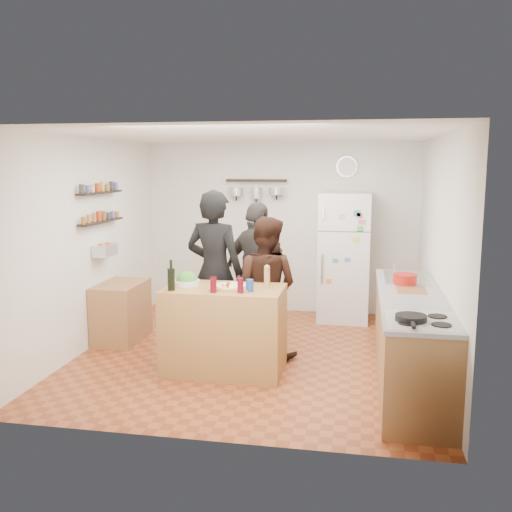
% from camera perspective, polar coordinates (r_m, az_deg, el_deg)
% --- Properties ---
extents(room_shell, '(4.20, 4.20, 4.20)m').
position_cam_1_polar(room_shell, '(6.78, 0.44, 1.22)').
color(room_shell, brown).
rests_on(room_shell, ground).
extents(prep_island, '(1.25, 0.72, 0.91)m').
position_cam_1_polar(prep_island, '(6.11, -3.19, -7.35)').
color(prep_island, '#9F6E3A').
rests_on(prep_island, floor).
extents(pizza_board, '(0.42, 0.34, 0.02)m').
position_cam_1_polar(pizza_board, '(5.95, -2.53, -3.16)').
color(pizza_board, '#9A6938').
rests_on(pizza_board, prep_island).
extents(pizza, '(0.34, 0.34, 0.02)m').
position_cam_1_polar(pizza, '(5.95, -2.53, -2.98)').
color(pizza, beige).
rests_on(pizza, pizza_board).
extents(salad_bowl, '(0.28, 0.28, 0.06)m').
position_cam_1_polar(salad_bowl, '(6.14, -6.93, -2.66)').
color(salad_bowl, silver).
rests_on(salad_bowl, prep_island).
extents(wine_bottle, '(0.08, 0.08, 0.23)m').
position_cam_1_polar(wine_bottle, '(5.90, -8.48, -2.33)').
color(wine_bottle, black).
rests_on(wine_bottle, prep_island).
extents(wine_glass_near, '(0.07, 0.07, 0.16)m').
position_cam_1_polar(wine_glass_near, '(5.76, -4.29, -2.89)').
color(wine_glass_near, '#560710').
rests_on(wine_glass_near, prep_island).
extents(wine_glass_far, '(0.06, 0.06, 0.15)m').
position_cam_1_polar(wine_glass_far, '(5.74, -1.57, -2.95)').
color(wine_glass_far, '#520715').
rests_on(wine_glass_far, prep_island).
extents(pepper_mill, '(0.06, 0.06, 0.20)m').
position_cam_1_polar(pepper_mill, '(5.93, 1.11, -2.32)').
color(pepper_mill, '#AD7848').
rests_on(pepper_mill, prep_island).
extents(salt_canister, '(0.08, 0.08, 0.12)m').
position_cam_1_polar(salt_canister, '(5.80, -0.63, -2.96)').
color(salt_canister, navy).
rests_on(salt_canister, prep_island).
extents(person_left, '(0.77, 0.58, 1.91)m').
position_cam_1_polar(person_left, '(6.64, -4.16, -1.59)').
color(person_left, black).
rests_on(person_left, floor).
extents(person_center, '(0.91, 0.79, 1.61)m').
position_cam_1_polar(person_center, '(6.49, 0.93, -3.13)').
color(person_center, black).
rests_on(person_center, floor).
extents(person_back, '(1.10, 0.86, 1.74)m').
position_cam_1_polar(person_back, '(7.04, 0.15, -1.63)').
color(person_back, '#2D2A28').
rests_on(person_back, floor).
extents(counter_run, '(0.63, 2.63, 0.90)m').
position_cam_1_polar(counter_run, '(5.96, 15.25, -8.14)').
color(counter_run, '#9E7042').
rests_on(counter_run, floor).
extents(stove_top, '(0.60, 0.62, 0.02)m').
position_cam_1_polar(stove_top, '(4.93, 16.35, -6.30)').
color(stove_top, white).
rests_on(stove_top, counter_run).
extents(skillet, '(0.26, 0.26, 0.05)m').
position_cam_1_polar(skillet, '(4.87, 15.24, -5.99)').
color(skillet, black).
rests_on(skillet, stove_top).
extents(sink, '(0.50, 0.80, 0.03)m').
position_cam_1_polar(sink, '(6.67, 14.84, -2.15)').
color(sink, silver).
rests_on(sink, counter_run).
extents(cutting_board, '(0.30, 0.40, 0.02)m').
position_cam_1_polar(cutting_board, '(6.04, 15.29, -3.40)').
color(cutting_board, brown).
rests_on(cutting_board, counter_run).
extents(red_bowl, '(0.26, 0.26, 0.11)m').
position_cam_1_polar(red_bowl, '(6.31, 14.64, -2.24)').
color(red_bowl, '#A51912').
rests_on(red_bowl, counter_run).
extents(fridge, '(0.70, 0.68, 1.80)m').
position_cam_1_polar(fridge, '(8.08, 8.79, -0.10)').
color(fridge, white).
rests_on(fridge, floor).
extents(wall_clock, '(0.30, 0.03, 0.30)m').
position_cam_1_polar(wall_clock, '(8.31, 9.08, 8.81)').
color(wall_clock, silver).
rests_on(wall_clock, back_wall).
extents(spice_shelf_lower, '(0.12, 1.00, 0.02)m').
position_cam_1_polar(spice_shelf_lower, '(7.17, -15.22, 3.34)').
color(spice_shelf_lower, black).
rests_on(spice_shelf_lower, left_wall).
extents(spice_shelf_upper, '(0.12, 1.00, 0.02)m').
position_cam_1_polar(spice_shelf_upper, '(7.15, -15.34, 6.13)').
color(spice_shelf_upper, black).
rests_on(spice_shelf_upper, left_wall).
extents(produce_basket, '(0.18, 0.35, 0.14)m').
position_cam_1_polar(produce_basket, '(7.20, -14.88, 0.57)').
color(produce_basket, silver).
rests_on(produce_basket, left_wall).
extents(side_table, '(0.50, 0.80, 0.73)m').
position_cam_1_polar(side_table, '(7.34, -13.31, -5.47)').
color(side_table, '#AD8048').
rests_on(side_table, floor).
extents(pot_rack, '(0.90, 0.04, 0.04)m').
position_cam_1_polar(pot_rack, '(8.37, 0.02, 7.56)').
color(pot_rack, black).
rests_on(pot_rack, back_wall).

